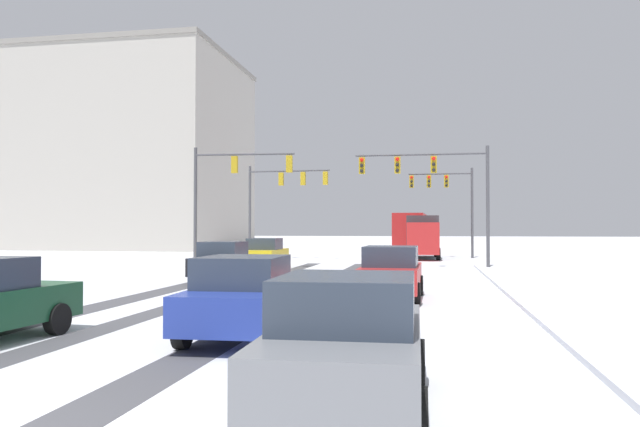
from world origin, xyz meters
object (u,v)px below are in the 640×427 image
Objects in this scene: bus_oncoming at (411,230)px; traffic_signal_far_right at (446,192)px; car_red_third at (391,272)px; traffic_signal_near_left at (229,182)px; car_grey_sixth at (348,342)px; office_building_far_left_block at (104,155)px; traffic_signal_near_right at (433,178)px; traffic_signal_far_left at (281,190)px; car_blue_fourth at (244,296)px; car_yellow_cab_lead at (265,253)px; box_truck_delivery at (422,235)px; car_black_second at (224,261)px.

traffic_signal_far_right is at bearing -73.94° from bus_oncoming.
traffic_signal_near_left is at bearing 127.23° from car_red_third.
car_red_third is at bearing 91.01° from car_grey_sixth.
traffic_signal_near_left is 38.69m from office_building_far_left_block.
bus_oncoming is at bearing 94.75° from traffic_signal_near_right.
office_building_far_left_block reaches higher than car_grey_sixth.
traffic_signal_far_left is 24.21m from car_red_third.
traffic_signal_near_left reaches higher than car_blue_fourth.
traffic_signal_far_right reaches higher than car_yellow_cab_lead.
traffic_signal_near_left is 1.56× the size of car_blue_fourth.
office_building_far_left_block is at bearing 153.71° from box_truck_delivery.
bus_oncoming is at bearing 87.34° from car_blue_fourth.
car_black_second is (2.31, -7.38, -3.80)m from traffic_signal_near_left.
traffic_signal_far_right is 23.51m from car_black_second.
traffic_signal_near_right is 1.71× the size of car_yellow_cab_lead.
car_red_third is at bearing 70.52° from car_blue_fourth.
traffic_signal_far_right is (11.32, 4.02, -0.04)m from traffic_signal_far_left.
car_yellow_cab_lead is at bearing 104.33° from car_blue_fourth.
car_black_second is at bearing -111.16° from box_truck_delivery.
traffic_signal_far_left is 0.87× the size of box_truck_delivery.
box_truck_delivery is at bearing 89.32° from car_grey_sixth.
traffic_signal_near_right is 14.78m from car_red_third.
traffic_signal_far_left is at bearing 102.58° from car_blue_fourth.
traffic_signal_far_left reaches higher than bus_oncoming.
traffic_signal_near_left is (-0.43, -9.77, -0.16)m from traffic_signal_far_left.
car_grey_sixth is (9.60, -23.72, -3.80)m from traffic_signal_near_left.
traffic_signal_near_right is at bearing -38.33° from office_building_far_left_block.
bus_oncoming is (-0.67, 47.33, 1.18)m from car_grey_sixth.
traffic_signal_near_left is at bearing -92.52° from traffic_signal_far_left.
traffic_signal_near_right is at bearing 9.06° from car_yellow_cab_lead.
car_grey_sixth is at bearing -65.97° from car_black_second.
car_red_third is 24.94m from box_truck_delivery.
bus_oncoming reaches higher than car_black_second.
car_red_third is 0.55× the size of box_truck_delivery.
office_building_far_left_block is (-33.29, 5.95, 8.14)m from bus_oncoming.
traffic_signal_near_right is 9.82m from car_yellow_cab_lead.
car_red_third is (7.09, -4.98, 0.00)m from car_black_second.
office_building_far_left_block is at bearing 128.85° from car_red_third.
traffic_signal_far_left is at bearing -163.83° from box_truck_delivery.
box_truck_delivery reaches higher than car_black_second.
box_truck_delivery reaches higher than car_grey_sixth.
traffic_signal_near_left is 0.87× the size of box_truck_delivery.
traffic_signal_far_left is at bearing 112.05° from car_red_third.
traffic_signal_far_right is at bearing 35.72° from box_truck_delivery.
bus_oncoming is (-0.47, 35.97, 1.18)m from car_red_third.
traffic_signal_near_right reaches higher than car_blue_fourth.
office_building_far_left_block is at bearing 141.67° from traffic_signal_near_right.
bus_oncoming is at bearing 58.44° from traffic_signal_far_left.
car_yellow_cab_lead is at bearing -170.94° from traffic_signal_near_right.
traffic_signal_near_left is 0.59× the size of bus_oncoming.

